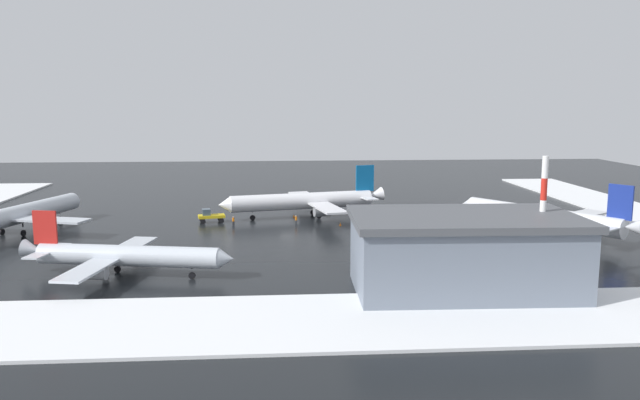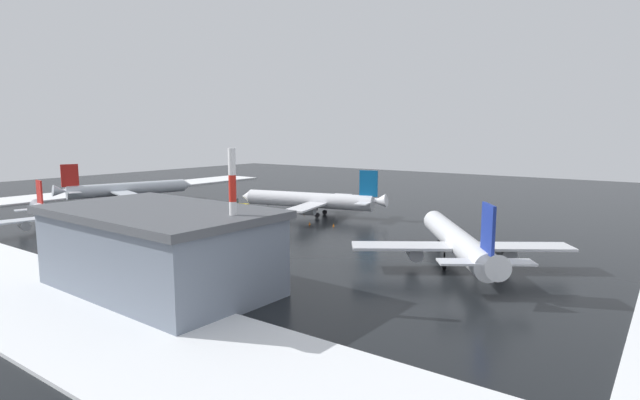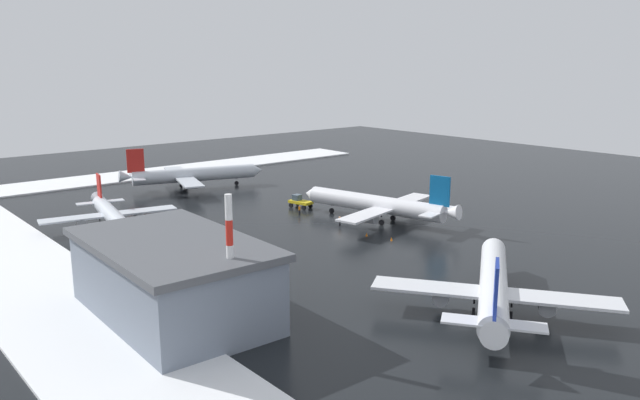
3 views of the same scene
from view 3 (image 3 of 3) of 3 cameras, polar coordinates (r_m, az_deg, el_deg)
ground_plane at (r=108.74m, az=1.74°, el=-2.12°), size 240.00×240.00×0.00m
snow_bank_far at (r=85.34m, az=-24.37°, el=-7.28°), size 152.00×16.00×0.33m
snow_bank_left at (r=163.69m, az=-14.11°, el=2.53°), size 14.00×116.00×0.33m
airplane_distant_tail at (r=109.54m, az=5.36°, el=-0.39°), size 31.28×26.22×9.38m
airplane_foreground_jet at (r=108.86m, az=-18.52°, el=-1.32°), size 26.78×22.39×7.99m
airplane_far_rear at (r=72.61m, az=15.58°, el=-7.51°), size 23.90×27.78×9.49m
airplane_parked_portside at (r=140.44m, az=-11.67°, el=2.27°), size 26.29×31.22×9.48m
pushback_tug at (r=119.84m, az=-1.87°, el=-0.11°), size 4.95×3.08×2.50m
ground_crew_by_nose_gear at (r=106.68m, az=1.82°, el=-1.87°), size 0.36×0.36×1.71m
ground_crew_near_tug at (r=114.55m, az=-1.89°, el=-0.86°), size 0.36×0.36×1.71m
antenna_mast at (r=61.85m, az=-8.18°, el=-6.34°), size 0.70×0.70×15.14m
cargo_hangar at (r=70.07m, az=-13.31°, el=-6.99°), size 25.38×15.65×8.80m
traffic_cone_near_nose at (r=98.59m, az=6.56°, el=-3.57°), size 0.36×0.36×0.55m
traffic_cone_mid_line at (r=100.81m, az=4.28°, el=-3.16°), size 0.36×0.36×0.55m
traffic_cone_wingtip_side at (r=111.90m, az=4.58°, el=-1.59°), size 0.36×0.36×0.55m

